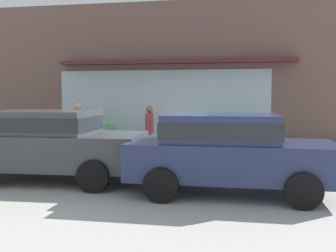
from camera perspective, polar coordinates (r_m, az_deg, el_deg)
ground_plane at (r=9.84m, az=-1.74°, el=-6.89°), size 60.00×60.00×0.00m
curb_strip at (r=9.63m, az=-1.99°, el=-6.77°), size 14.00×0.24×0.12m
storefront at (r=12.79m, az=1.15°, el=6.78°), size 14.00×0.81×5.01m
fire_hydrant at (r=11.08m, az=-8.96°, el=-3.22°), size 0.42×0.39×0.91m
pedestrian_with_handbag at (r=11.08m, az=-13.15°, el=-0.40°), size 0.48×0.51×1.75m
pedestrian_passerby at (r=12.01m, az=-2.77°, el=-0.25°), size 0.22×0.47×1.63m
parked_car_navy at (r=7.70m, az=8.75°, el=-3.35°), size 4.01×1.94×1.58m
parked_car_dark_gray at (r=9.19m, az=-17.21°, el=-2.11°), size 4.19×2.19×1.60m
potted_plant_doorstep at (r=13.60m, az=-19.64°, el=-2.31°), size 0.56×0.56×0.74m
potted_plant_window_left at (r=11.87m, az=8.65°, el=-2.29°), size 0.62×0.62×0.95m
potted_plant_window_center at (r=13.13m, az=-13.09°, el=-2.21°), size 0.68×0.68×0.81m
potted_plant_by_entrance at (r=12.13m, az=19.16°, el=-3.36°), size 0.53×0.53×0.68m
potted_plant_near_hydrant at (r=12.79m, az=-9.00°, el=-1.74°), size 0.75×0.75×1.01m
potted_plant_trailing_edge at (r=12.18m, az=12.59°, el=-3.48°), size 0.32×0.32×0.52m
potted_plant_window_right at (r=12.33m, az=23.01°, el=-3.48°), size 0.39×0.39×0.60m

